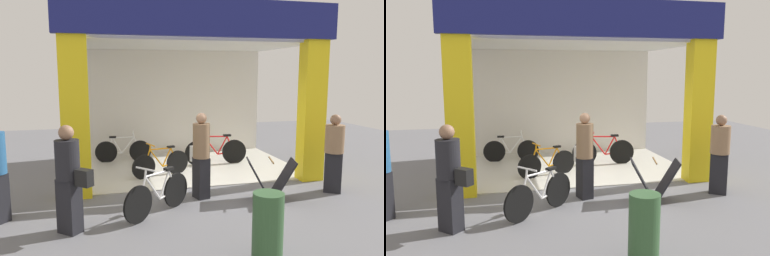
# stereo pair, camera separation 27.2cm
# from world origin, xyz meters

# --- Properties ---
(ground_plane) EXTENTS (19.16, 19.16, 0.00)m
(ground_plane) POSITION_xyz_m (0.00, 0.00, 0.00)
(ground_plane) COLOR slate
(ground_plane) RESTS_ON ground
(shop_facade) EXTENTS (5.78, 3.93, 3.87)m
(shop_facade) POSITION_xyz_m (0.00, 1.81, 2.06)
(shop_facade) COLOR beige
(shop_facade) RESTS_ON ground
(bicycle_inside_0) EXTENTS (1.40, 0.53, 0.80)m
(bicycle_inside_0) POSITION_xyz_m (-0.71, 1.04, 0.32)
(bicycle_inside_0) COLOR black
(bicycle_inside_0) RESTS_ON ground
(bicycle_inside_1) EXTENTS (1.65, 0.45, 0.91)m
(bicycle_inside_1) POSITION_xyz_m (0.90, 1.88, 0.36)
(bicycle_inside_1) COLOR black
(bicycle_inside_1) RESTS_ON ground
(bicycle_inside_2) EXTENTS (1.49, 0.41, 0.82)m
(bicycle_inside_2) POSITION_xyz_m (-1.47, 2.73, 0.33)
(bicycle_inside_2) COLOR black
(bicycle_inside_2) RESTS_ON ground
(bicycle_parked_0) EXTENTS (1.26, 1.04, 0.87)m
(bicycle_parked_0) POSITION_xyz_m (-1.16, -1.30, 0.35)
(bicycle_parked_0) COLOR black
(bicycle_parked_0) RESTS_ON ground
(sandwich_board_sign) EXTENTS (1.01, 0.76, 0.81)m
(sandwich_board_sign) POSITION_xyz_m (1.04, -1.10, 0.40)
(sandwich_board_sign) COLOR black
(sandwich_board_sign) RESTS_ON ground
(pedestrian_0) EXTENTS (0.52, 0.52, 1.60)m
(pedestrian_0) POSITION_xyz_m (2.49, -0.94, 0.83)
(pedestrian_0) COLOR black
(pedestrian_0) RESTS_ON ground
(pedestrian_2) EXTENTS (0.63, 0.61, 1.66)m
(pedestrian_2) POSITION_xyz_m (-2.57, -1.72, 0.87)
(pedestrian_2) COLOR black
(pedestrian_2) RESTS_ON ground
(pedestrian_3) EXTENTS (0.40, 0.57, 1.67)m
(pedestrian_3) POSITION_xyz_m (-0.21, -0.62, 0.85)
(pedestrian_3) COLOR black
(pedestrian_3) RESTS_ON ground
(trash_bin) EXTENTS (0.40, 0.40, 0.93)m
(trash_bin) POSITION_xyz_m (-0.07, -3.30, 0.46)
(trash_bin) COLOR #335933
(trash_bin) RESTS_ON ground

